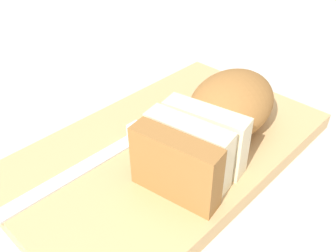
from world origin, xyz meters
name	(u,v)px	position (x,y,z in m)	size (l,w,h in m)	color
ground_plane	(168,156)	(0.00, 0.00, 0.00)	(3.00, 3.00, 0.00)	beige
cutting_board	(168,149)	(0.00, 0.00, 0.01)	(0.47, 0.28, 0.03)	tan
bread_loaf	(219,118)	(-0.05, 0.05, 0.07)	(0.27, 0.15, 0.09)	#996633
bread_knife	(130,137)	(0.03, -0.04, 0.03)	(0.28, 0.04, 0.02)	silver
crumb_near_knife	(178,125)	(-0.04, -0.02, 0.03)	(0.00, 0.00, 0.00)	tan
crumb_near_loaf	(204,126)	(-0.06, 0.02, 0.03)	(0.00, 0.00, 0.00)	tan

